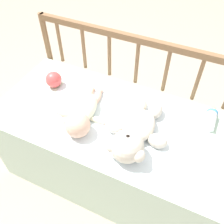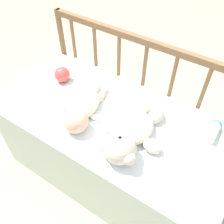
% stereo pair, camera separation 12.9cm
% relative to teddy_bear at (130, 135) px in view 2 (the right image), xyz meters
% --- Properties ---
extents(ground_plane, '(12.00, 12.00, 0.00)m').
position_rel_teddy_bear_xyz_m(ground_plane, '(-0.16, 0.08, -0.62)').
color(ground_plane, tan).
extents(crib_mattress, '(1.30, 0.62, 0.56)m').
position_rel_teddy_bear_xyz_m(crib_mattress, '(-0.16, 0.08, -0.34)').
color(crib_mattress, silver).
rests_on(crib_mattress, ground_plane).
extents(crib_rail, '(1.30, 0.04, 0.87)m').
position_rel_teddy_bear_xyz_m(crib_rail, '(-0.16, 0.42, 0.00)').
color(crib_rail, brown).
rests_on(crib_rail, ground_plane).
extents(blanket, '(0.82, 0.55, 0.01)m').
position_rel_teddy_bear_xyz_m(blanket, '(-0.14, 0.06, -0.06)').
color(blanket, white).
rests_on(blanket, crib_mattress).
extents(teddy_bear, '(0.32, 0.43, 0.16)m').
position_rel_teddy_bear_xyz_m(teddy_bear, '(0.00, 0.00, 0.00)').
color(teddy_bear, silver).
rests_on(teddy_bear, crib_mattress).
extents(baby, '(0.28, 0.40, 0.13)m').
position_rel_teddy_bear_xyz_m(baby, '(-0.29, 0.01, -0.01)').
color(baby, '#EAEACC').
rests_on(baby, crib_mattress).
extents(toy_ball, '(0.10, 0.10, 0.10)m').
position_rel_teddy_bear_xyz_m(toy_ball, '(-0.59, 0.18, -0.01)').
color(toy_ball, '#DB4C4C').
rests_on(toy_ball, crib_mattress).
extents(baby_bottle, '(0.06, 0.15, 0.06)m').
position_rel_teddy_bear_xyz_m(baby_bottle, '(0.32, 0.28, -0.03)').
color(baby_bottle, white).
rests_on(baby_bottle, crib_mattress).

